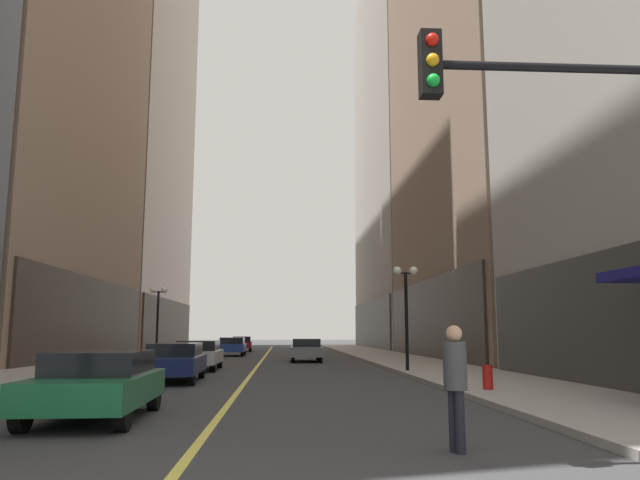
{
  "coord_description": "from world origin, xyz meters",
  "views": [
    {
      "loc": [
        1.29,
        -3.92,
        1.7
      ],
      "look_at": [
        3.57,
        33.91,
        7.49
      ],
      "focal_mm": 33.95,
      "sensor_mm": 36.0,
      "label": 1
    }
  ],
  "objects_px": {
    "car_blue": "(232,346)",
    "fire_hydrant_right": "(488,380)",
    "car_maroon": "(242,343)",
    "street_lamp_left_far": "(158,306)",
    "street_lamp_right_mid": "(406,294)",
    "car_grey": "(306,349)",
    "traffic_light_near_right": "(596,174)",
    "car_green": "(98,382)",
    "car_navy": "(175,361)",
    "car_silver": "(198,354)",
    "pedestrian_with_orange_bag": "(455,377)"
  },
  "relations": [
    {
      "from": "car_grey",
      "to": "traffic_light_near_right",
      "type": "bearing_deg",
      "value": -84.56
    },
    {
      "from": "car_grey",
      "to": "street_lamp_left_far",
      "type": "height_order",
      "value": "street_lamp_left_far"
    },
    {
      "from": "car_green",
      "to": "car_blue",
      "type": "bearing_deg",
      "value": 90.13
    },
    {
      "from": "street_lamp_left_far",
      "to": "car_blue",
      "type": "bearing_deg",
      "value": 60.87
    },
    {
      "from": "car_maroon",
      "to": "street_lamp_right_mid",
      "type": "relative_size",
      "value": 0.98
    },
    {
      "from": "car_navy",
      "to": "car_maroon",
      "type": "height_order",
      "value": "same"
    },
    {
      "from": "traffic_light_near_right",
      "to": "street_lamp_left_far",
      "type": "relative_size",
      "value": 1.28
    },
    {
      "from": "pedestrian_with_orange_bag",
      "to": "fire_hydrant_right",
      "type": "distance_m",
      "value": 8.44
    },
    {
      "from": "car_blue",
      "to": "car_maroon",
      "type": "xyz_separation_m",
      "value": [
        0.04,
        10.11,
        -0.0
      ]
    },
    {
      "from": "car_navy",
      "to": "pedestrian_with_orange_bag",
      "type": "relative_size",
      "value": 2.53
    },
    {
      "from": "pedestrian_with_orange_bag",
      "to": "street_lamp_left_far",
      "type": "distance_m",
      "value": 30.78
    },
    {
      "from": "pedestrian_with_orange_bag",
      "to": "traffic_light_near_right",
      "type": "height_order",
      "value": "traffic_light_near_right"
    },
    {
      "from": "street_lamp_right_mid",
      "to": "car_grey",
      "type": "bearing_deg",
      "value": 109.1
    },
    {
      "from": "car_maroon",
      "to": "traffic_light_near_right",
      "type": "relative_size",
      "value": 0.77
    },
    {
      "from": "car_grey",
      "to": "pedestrian_with_orange_bag",
      "type": "height_order",
      "value": "pedestrian_with_orange_bag"
    },
    {
      "from": "car_silver",
      "to": "street_lamp_left_far",
      "type": "xyz_separation_m",
      "value": [
        -3.84,
        9.54,
        2.54
      ]
    },
    {
      "from": "car_green",
      "to": "car_navy",
      "type": "bearing_deg",
      "value": 90.82
    },
    {
      "from": "car_silver",
      "to": "car_blue",
      "type": "height_order",
      "value": "same"
    },
    {
      "from": "car_silver",
      "to": "fire_hydrant_right",
      "type": "relative_size",
      "value": 5.74
    },
    {
      "from": "traffic_light_near_right",
      "to": "fire_hydrant_right",
      "type": "xyz_separation_m",
      "value": [
        1.55,
        9.2,
        -3.34
      ]
    },
    {
      "from": "car_maroon",
      "to": "pedestrian_with_orange_bag",
      "type": "bearing_deg",
      "value": -82.4
    },
    {
      "from": "car_blue",
      "to": "street_lamp_right_mid",
      "type": "relative_size",
      "value": 0.97
    },
    {
      "from": "car_maroon",
      "to": "street_lamp_left_far",
      "type": "xyz_separation_m",
      "value": [
        -4.02,
        -17.26,
        2.54
      ]
    },
    {
      "from": "car_green",
      "to": "fire_hydrant_right",
      "type": "height_order",
      "value": "car_green"
    },
    {
      "from": "car_navy",
      "to": "car_maroon",
      "type": "bearing_deg",
      "value": 89.83
    },
    {
      "from": "street_lamp_right_mid",
      "to": "fire_hydrant_right",
      "type": "relative_size",
      "value": 5.54
    },
    {
      "from": "street_lamp_left_far",
      "to": "street_lamp_right_mid",
      "type": "bearing_deg",
      "value": -44.83
    },
    {
      "from": "car_green",
      "to": "fire_hydrant_right",
      "type": "bearing_deg",
      "value": 24.45
    },
    {
      "from": "car_navy",
      "to": "street_lamp_left_far",
      "type": "height_order",
      "value": "street_lamp_left_far"
    },
    {
      "from": "traffic_light_near_right",
      "to": "car_navy",
      "type": "bearing_deg",
      "value": 118.79
    },
    {
      "from": "car_green",
      "to": "car_maroon",
      "type": "relative_size",
      "value": 0.97
    },
    {
      "from": "car_silver",
      "to": "street_lamp_right_mid",
      "type": "height_order",
      "value": "street_lamp_right_mid"
    },
    {
      "from": "car_green",
      "to": "car_maroon",
      "type": "xyz_separation_m",
      "value": [
        -0.03,
        42.61,
        -0.0
      ]
    },
    {
      "from": "fire_hydrant_right",
      "to": "car_green",
      "type": "bearing_deg",
      "value": -155.55
    },
    {
      "from": "car_blue",
      "to": "street_lamp_left_far",
      "type": "distance_m",
      "value": 8.57
    },
    {
      "from": "car_blue",
      "to": "fire_hydrant_right",
      "type": "bearing_deg",
      "value": -71.78
    },
    {
      "from": "car_grey",
      "to": "fire_hydrant_right",
      "type": "relative_size",
      "value": 5.52
    },
    {
      "from": "car_grey",
      "to": "fire_hydrant_right",
      "type": "xyz_separation_m",
      "value": [
        4.26,
        -19.28,
        -0.32
      ]
    },
    {
      "from": "street_lamp_left_far",
      "to": "street_lamp_right_mid",
      "type": "height_order",
      "value": "same"
    },
    {
      "from": "car_grey",
      "to": "traffic_light_near_right",
      "type": "relative_size",
      "value": 0.78
    },
    {
      "from": "traffic_light_near_right",
      "to": "street_lamp_left_far",
      "type": "xyz_separation_m",
      "value": [
        -11.75,
        30.34,
        -0.49
      ]
    },
    {
      "from": "car_navy",
      "to": "car_silver",
      "type": "xyz_separation_m",
      "value": [
        -0.09,
        6.55,
        0.0
      ]
    },
    {
      "from": "traffic_light_near_right",
      "to": "street_lamp_left_far",
      "type": "height_order",
      "value": "traffic_light_near_right"
    },
    {
      "from": "car_silver",
      "to": "car_maroon",
      "type": "bearing_deg",
      "value": 89.61
    },
    {
      "from": "street_lamp_left_far",
      "to": "car_maroon",
      "type": "bearing_deg",
      "value": 76.88
    },
    {
      "from": "car_green",
      "to": "street_lamp_right_mid",
      "type": "height_order",
      "value": "street_lamp_right_mid"
    },
    {
      "from": "car_green",
      "to": "pedestrian_with_orange_bag",
      "type": "bearing_deg",
      "value": -30.55
    },
    {
      "from": "car_maroon",
      "to": "traffic_light_near_right",
      "type": "height_order",
      "value": "traffic_light_near_right"
    },
    {
      "from": "pedestrian_with_orange_bag",
      "to": "street_lamp_right_mid",
      "type": "distance_m",
      "value": 16.6
    },
    {
      "from": "car_silver",
      "to": "pedestrian_with_orange_bag",
      "type": "height_order",
      "value": "pedestrian_with_orange_bag"
    }
  ]
}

